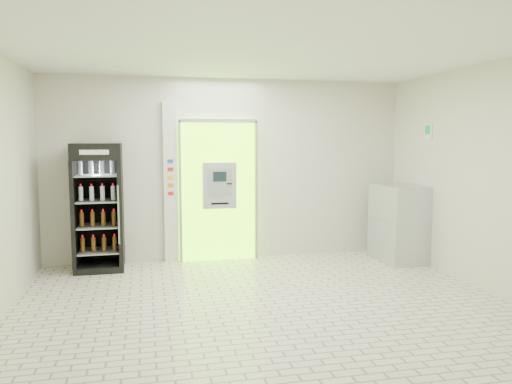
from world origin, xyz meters
name	(u,v)px	position (x,y,z in m)	size (l,w,h in m)	color
ground	(264,304)	(0.00, 0.00, 0.00)	(6.00, 6.00, 0.00)	beige
room_shell	(264,153)	(0.00, 0.00, 1.84)	(6.00, 6.00, 6.00)	beige
atm_assembly	(218,190)	(-0.20, 2.41, 1.17)	(1.30, 0.24, 2.33)	#85FE0C
pillar	(170,183)	(-0.98, 2.45, 1.30)	(0.22, 0.11, 2.60)	silver
beverage_cooler	(98,209)	(-2.09, 2.17, 0.93)	(0.74, 0.70, 1.94)	black
steel_cabinet	(398,223)	(2.68, 1.68, 0.63)	(0.66, 0.96, 1.26)	#AFB2B7
exit_sign	(428,132)	(2.99, 1.40, 2.12)	(0.02, 0.22, 0.26)	white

